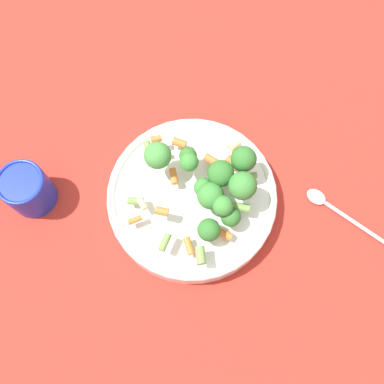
% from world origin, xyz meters
% --- Properties ---
extents(ground_plane, '(3.00, 3.00, 0.00)m').
position_xyz_m(ground_plane, '(0.00, 0.00, 0.00)').
color(ground_plane, '#B72D23').
extents(bowl, '(0.29, 0.29, 0.05)m').
position_xyz_m(bowl, '(0.00, 0.00, 0.03)').
color(bowl, white).
rests_on(bowl, ground_plane).
extents(pasta_salad, '(0.23, 0.22, 0.08)m').
position_xyz_m(pasta_salad, '(0.00, -0.03, 0.09)').
color(pasta_salad, '#8CB766').
rests_on(pasta_salad, bowl).
extents(cup, '(0.08, 0.08, 0.08)m').
position_xyz_m(cup, '(0.04, 0.28, 0.04)').
color(cup, '#192DAD').
rests_on(cup, ground_plane).
extents(spoon, '(0.14, 0.14, 0.01)m').
position_xyz_m(spoon, '(-0.04, -0.25, 0.01)').
color(spoon, silver).
rests_on(spoon, ground_plane).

